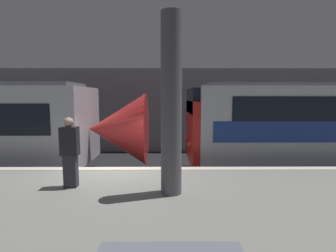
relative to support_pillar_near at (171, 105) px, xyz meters
The scene contains 5 objects.
ground_plane 3.85m from the support_pillar_near, 127.29° to the left, with size 120.00×120.00×0.00m, color black.
platform 2.91m from the support_pillar_near, 155.92° to the right, with size 40.00×5.39×1.08m.
station_rear_barrier 9.35m from the support_pillar_near, 99.44° to the left, with size 50.00×0.15×4.61m.
support_pillar_near is the anchor object (origin of this frame).
person_waiting 2.49m from the support_pillar_near, behind, with size 0.38×0.24×1.56m.
Camera 1 is at (1.43, -7.33, 3.09)m, focal length 28.00 mm.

